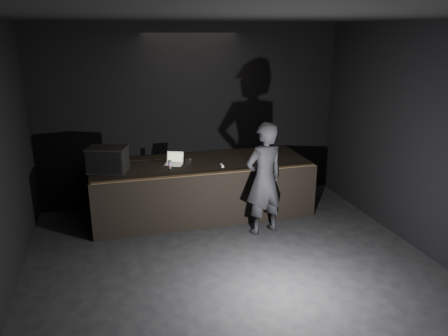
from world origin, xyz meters
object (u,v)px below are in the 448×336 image
stage_riser (201,187)px  laptop (174,161)px  stage_monitor (107,159)px  person (264,179)px  beer_can (170,164)px

stage_riser → laptop: 0.74m
stage_monitor → person: (2.51, -1.01, -0.25)m
beer_can → laptop: bearing=64.2°
stage_riser → person: 1.48m
stage_monitor → person: 2.71m
stage_riser → stage_monitor: bearing=-176.0°
laptop → person: (1.33, -1.15, -0.09)m
stage_riser → beer_can: beer_can is taller
beer_can → person: (1.44, -0.91, -0.11)m
person → stage_riser: bearing=-67.0°
person → stage_monitor: bearing=-35.5°
laptop → person: size_ratio=0.20×
stage_monitor → beer_can: stage_monitor is taller
laptop → person: bearing=-17.0°
beer_can → stage_monitor: bearing=174.8°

